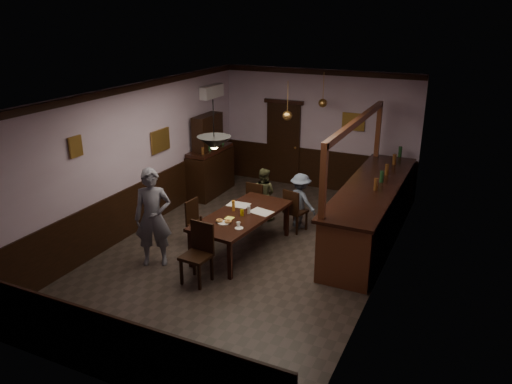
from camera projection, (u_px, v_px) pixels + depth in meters
The scene contains 31 objects.
room at pixel (247, 176), 9.06m from camera, with size 5.01×8.01×3.01m.
dining_table at pixel (242, 217), 9.33m from camera, with size 1.23×2.30×0.75m.
chair_far_left at pixel (257, 201), 10.63m from camera, with size 0.42×0.42×0.92m.
chair_far_right at pixel (294, 209), 10.20m from camera, with size 0.49×0.49×0.91m.
chair_near at pixel (199, 250), 8.32m from camera, with size 0.48×0.48×1.03m.
chair_side at pixel (196, 220), 9.69m from camera, with size 0.42×0.42×0.89m.
person_standing at pixel (153, 218), 8.77m from camera, with size 0.65×0.43×1.79m, color slate.
person_seated_left at pixel (263, 194), 10.83m from camera, with size 0.56×0.44×1.15m, color #4B4C2E.
person_seated_right at pixel (300, 201), 10.38m from camera, with size 0.76×0.44×1.18m, color slate.
newspaper_left at pixel (239, 205), 9.73m from camera, with size 0.42×0.30×0.01m, color silver.
newspaper_right at pixel (261, 212), 9.38m from camera, with size 0.42×0.30×0.01m, color silver.
napkin at pixel (229, 218), 9.11m from camera, with size 0.15×0.15×0.00m, color #FAFF5D.
saucer at pixel (239, 228), 8.69m from camera, with size 0.15×0.15×0.01m, color white.
coffee_cup at pixel (238, 224), 8.74m from camera, with size 0.08×0.08×0.07m, color white.
pastry_plate at pixel (224, 223), 8.90m from camera, with size 0.22×0.22×0.01m, color white.
pastry_ring_a at pixel (219, 220), 8.93m from camera, with size 0.13×0.13×0.04m, color #C68C47.
pastry_ring_b at pixel (228, 221), 8.89m from camera, with size 0.13×0.13×0.04m, color #C68C47.
soda_can at pixel (242, 213), 9.21m from camera, with size 0.07×0.07×0.12m, color yellow.
beer_glass at pixel (233, 206), 9.42m from camera, with size 0.06×0.06×0.20m, color #BF721E.
water_glass at pixel (249, 210), 9.30m from camera, with size 0.06×0.06×0.15m, color silver.
pepper_mill at pixel (201, 220), 8.87m from camera, with size 0.04×0.04×0.14m, color black.
sideboard at pixel (210, 163), 12.24m from camera, with size 0.53×1.50×1.98m.
bar_counter at pixel (371, 210), 9.83m from camera, with size 1.00×4.32×2.42m.
door_back at pixel (283, 144), 12.93m from camera, with size 0.90×0.06×2.10m, color black.
ac_unit at pixel (212, 92), 12.14m from camera, with size 0.20×0.85×0.30m.
picture_left_small at pixel (76, 147), 8.46m from camera, with size 0.04×0.28×0.36m.
picture_left_large at pixel (160, 141), 10.65m from camera, with size 0.04×0.62×0.48m.
picture_back at pixel (353, 122), 11.96m from camera, with size 0.55×0.04×0.42m.
pendant_iron at pixel (214, 143), 8.13m from camera, with size 0.56×0.56×0.82m.
pendant_brass_mid at pixel (287, 116), 10.15m from camera, with size 0.20×0.20×0.81m.
pendant_brass_far at pixel (323, 103), 11.52m from camera, with size 0.20×0.20×0.81m.
Camera 1 is at (3.80, -7.72, 4.35)m, focal length 35.00 mm.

